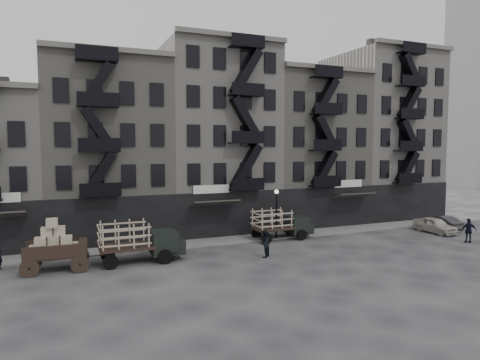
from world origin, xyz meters
name	(u,v)px	position (x,y,z in m)	size (l,w,h in m)	color
ground	(257,250)	(0.00, 0.00, 0.00)	(140.00, 140.00, 0.00)	#38383A
sidewalk	(238,239)	(0.00, 3.75, 0.07)	(55.00, 2.50, 0.15)	slate
building_midwest	(106,151)	(-10.00, 9.83, 7.50)	(10.00, 11.35, 16.20)	gray
building_center	(214,140)	(0.00, 9.82, 8.50)	(10.00, 11.35, 18.20)	#A49F97
building_mideast	(304,150)	(10.00, 9.83, 7.50)	(10.00, 11.35, 16.20)	gray
building_east	(380,137)	(20.00, 9.82, 9.00)	(10.00, 11.35, 19.20)	#A49F97
lamp_post	(276,207)	(3.00, 2.60, 2.78)	(0.36, 0.36, 4.28)	black
distant_tower	(478,9)	(60.00, 30.00, 33.76)	(8.00, 8.00, 66.00)	gray
wagon	(54,241)	(-14.25, -0.01, 1.93)	(4.11, 2.38, 3.38)	black
stake_truck_west	(139,239)	(-8.91, 0.00, 1.63)	(5.74, 2.46, 2.86)	black
stake_truck_east	(281,222)	(3.46, 2.60, 1.50)	(5.27, 2.22, 2.63)	black
car_east	(435,225)	(17.78, -0.43, 0.70)	(1.66, 4.14, 1.41)	beige
car_far	(441,223)	(19.50, 0.49, 0.67)	(1.42, 4.08, 1.34)	#292A2C
pedestrian_mid	(264,244)	(-0.43, -2.13, 0.98)	(0.95, 0.74, 1.96)	black
policeman	(469,231)	(17.04, -4.53, 1.01)	(1.19, 0.49, 2.03)	black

